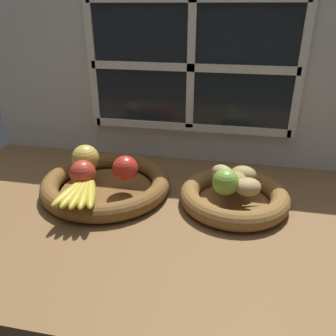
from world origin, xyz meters
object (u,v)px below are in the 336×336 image
(chili_pepper, at_px, (243,185))
(apple_red_front, at_px, (83,173))
(potato_small, at_px, (248,187))
(lime_near, at_px, (226,182))
(potato_oblong, at_px, (223,174))
(potato_large, at_px, (236,180))
(apple_red_right, at_px, (125,169))
(banana_bunch_front, at_px, (81,191))
(fruit_bowl_left, at_px, (106,184))
(potato_back, at_px, (243,174))
(apple_golden_left, at_px, (86,158))
(fruit_bowl_right, at_px, (234,197))

(chili_pepper, bearing_deg, apple_red_front, 168.22)
(potato_small, height_order, lime_near, lime_near)
(potato_oblong, xyz_separation_m, lime_near, (0.01, -0.06, 0.01))
(potato_large, distance_m, potato_oblong, 0.04)
(apple_red_right, distance_m, banana_bunch_front, 0.13)
(potato_small, bearing_deg, apple_red_front, -175.72)
(lime_near, distance_m, chili_pepper, 0.06)
(banana_bunch_front, distance_m, potato_small, 0.41)
(fruit_bowl_left, relative_size, lime_near, 5.42)
(potato_back, distance_m, lime_near, 0.09)
(potato_back, bearing_deg, apple_red_front, -165.75)
(apple_golden_left, relative_size, potato_back, 1.09)
(apple_red_right, distance_m, chili_pepper, 0.31)
(potato_small, height_order, chili_pepper, potato_small)
(apple_red_front, bearing_deg, potato_small, 4.28)
(fruit_bowl_left, bearing_deg, banana_bunch_front, -97.41)
(apple_red_right, bearing_deg, apple_golden_left, 163.82)
(lime_near, bearing_deg, potato_large, 56.31)
(fruit_bowl_right, xyz_separation_m, apple_red_right, (-0.29, -0.02, 0.06))
(potato_large, bearing_deg, apple_red_front, -170.97)
(potato_small, relative_size, chili_pepper, 0.56)
(potato_oblong, bearing_deg, apple_red_front, -166.00)
(fruit_bowl_right, height_order, apple_golden_left, apple_golden_left)
(apple_golden_left, bearing_deg, fruit_bowl_right, -2.65)
(apple_red_front, height_order, chili_pepper, apple_red_front)
(apple_golden_left, relative_size, potato_large, 1.23)
(apple_red_right, height_order, lime_near, apple_red_right)
(fruit_bowl_left, bearing_deg, apple_red_right, -15.54)
(fruit_bowl_left, xyz_separation_m, lime_near, (0.33, -0.04, 0.06))
(potato_oblong, bearing_deg, fruit_bowl_left, -175.22)
(fruit_bowl_right, bearing_deg, chili_pepper, -11.30)
(apple_golden_left, bearing_deg, lime_near, -8.15)
(fruit_bowl_right, height_order, chili_pepper, chili_pepper)
(apple_red_front, distance_m, banana_bunch_front, 0.07)
(fruit_bowl_left, height_order, potato_large, potato_large)
(potato_small, bearing_deg, apple_golden_left, 173.66)
(apple_red_right, height_order, chili_pepper, apple_red_right)
(fruit_bowl_right, relative_size, potato_back, 4.06)
(apple_red_right, height_order, potato_large, apple_red_right)
(apple_red_right, relative_size, potato_large, 1.10)
(fruit_bowl_right, bearing_deg, apple_golden_left, 177.35)
(fruit_bowl_right, bearing_deg, potato_oblong, 142.13)
(apple_red_front, xyz_separation_m, potato_back, (0.41, 0.10, -0.01))
(apple_red_right, bearing_deg, fruit_bowl_right, 3.49)
(banana_bunch_front, height_order, potato_back, potato_back)
(lime_near, xyz_separation_m, chili_pepper, (0.05, 0.03, -0.02))
(potato_oblong, distance_m, chili_pepper, 0.06)
(fruit_bowl_left, relative_size, potato_large, 5.75)
(apple_golden_left, xyz_separation_m, lime_near, (0.40, -0.06, -0.01))
(apple_golden_left, bearing_deg, fruit_bowl_left, -16.82)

